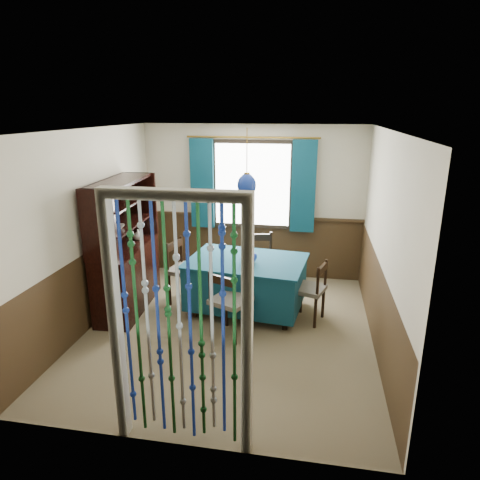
% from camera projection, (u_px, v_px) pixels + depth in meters
% --- Properties ---
extents(floor, '(4.00, 4.00, 0.00)m').
position_uv_depth(floor, '(229.00, 330.00, 5.51)').
color(floor, brown).
rests_on(floor, ground).
extents(ceiling, '(4.00, 4.00, 0.00)m').
position_uv_depth(ceiling, '(228.00, 130.00, 4.77)').
color(ceiling, silver).
rests_on(ceiling, ground).
extents(wall_back, '(3.60, 0.00, 3.60)m').
position_uv_depth(wall_back, '(253.00, 202.00, 7.02)').
color(wall_back, beige).
rests_on(wall_back, ground).
extents(wall_front, '(3.60, 0.00, 3.60)m').
position_uv_depth(wall_front, '(176.00, 311.00, 3.26)').
color(wall_front, beige).
rests_on(wall_front, ground).
extents(wall_left, '(0.00, 4.00, 4.00)m').
position_uv_depth(wall_left, '(90.00, 230.00, 5.44)').
color(wall_left, beige).
rests_on(wall_left, ground).
extents(wall_right, '(0.00, 4.00, 4.00)m').
position_uv_depth(wall_right, '(384.00, 245.00, 4.84)').
color(wall_right, beige).
rests_on(wall_right, ground).
extents(wainscot_back, '(3.60, 0.00, 3.60)m').
position_uv_depth(wainscot_back, '(252.00, 246.00, 7.23)').
color(wainscot_back, '#382715').
rests_on(wainscot_back, ground).
extents(wainscot_front, '(3.60, 0.00, 3.60)m').
position_uv_depth(wainscot_front, '(181.00, 393.00, 3.49)').
color(wainscot_front, '#382715').
rests_on(wainscot_front, ground).
extents(wainscot_left, '(0.00, 4.00, 4.00)m').
position_uv_depth(wainscot_left, '(97.00, 284.00, 5.66)').
color(wainscot_left, '#382715').
rests_on(wainscot_left, ground).
extents(wainscot_right, '(0.00, 4.00, 4.00)m').
position_uv_depth(wainscot_right, '(376.00, 305.00, 5.06)').
color(wainscot_right, '#382715').
rests_on(wainscot_right, ground).
extents(window, '(1.32, 0.12, 1.42)m').
position_uv_depth(window, '(252.00, 185.00, 6.88)').
color(window, black).
rests_on(window, wall_back).
extents(doorway, '(1.16, 0.12, 2.18)m').
position_uv_depth(doorway, '(180.00, 331.00, 3.37)').
color(doorway, silver).
rests_on(doorway, ground).
extents(dining_table, '(1.69, 1.26, 0.76)m').
position_uv_depth(dining_table, '(246.00, 281.00, 5.91)').
color(dining_table, '#0E394B').
rests_on(dining_table, floor).
extents(chair_near, '(0.56, 0.55, 0.87)m').
position_uv_depth(chair_near, '(229.00, 302.00, 5.23)').
color(chair_near, black).
rests_on(chair_near, floor).
extents(chair_far, '(0.53, 0.51, 0.93)m').
position_uv_depth(chair_far, '(259.00, 262.00, 6.48)').
color(chair_far, black).
rests_on(chair_far, floor).
extents(chair_left, '(0.54, 0.55, 0.93)m').
position_uv_depth(chair_left, '(185.00, 270.00, 6.18)').
color(chair_left, black).
rests_on(chair_left, floor).
extents(chair_right, '(0.50, 0.51, 0.84)m').
position_uv_depth(chair_right, '(311.00, 290.00, 5.62)').
color(chair_right, black).
rests_on(chair_right, floor).
extents(sideboard, '(0.57, 1.43, 1.83)m').
position_uv_depth(sideboard, '(126.00, 266.00, 5.94)').
color(sideboard, black).
rests_on(sideboard, floor).
extents(pendant_lamp, '(0.25, 0.25, 0.87)m').
position_uv_depth(pendant_lamp, '(247.00, 185.00, 5.51)').
color(pendant_lamp, olive).
rests_on(pendant_lamp, ceiling).
extents(vase_table, '(0.22, 0.22, 0.19)m').
position_uv_depth(vase_table, '(249.00, 255.00, 5.70)').
color(vase_table, navy).
rests_on(vase_table, dining_table).
extents(bowl_shelf, '(0.27, 0.27, 0.05)m').
position_uv_depth(bowl_shelf, '(117.00, 227.00, 5.47)').
color(bowl_shelf, beige).
rests_on(bowl_shelf, sideboard).
extents(vase_sideboard, '(0.20, 0.20, 0.17)m').
position_uv_depth(vase_sideboard, '(138.00, 234.00, 6.14)').
color(vase_sideboard, beige).
rests_on(vase_sideboard, sideboard).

